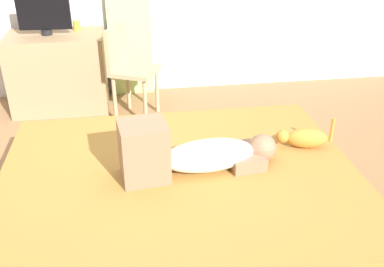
{
  "coord_description": "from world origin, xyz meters",
  "views": [
    {
      "loc": [
        -0.15,
        -2.23,
        1.84
      ],
      "look_at": [
        0.21,
        0.13,
        0.59
      ],
      "focal_mm": 41.32,
      "sensor_mm": 36.0,
      "label": 1
    }
  ],
  "objects": [
    {
      "name": "person_lying",
      "position": [
        0.19,
        -0.05,
        0.55
      ],
      "size": [
        0.94,
        0.36,
        0.34
      ],
      "color": "silver",
      "rests_on": "bed"
    },
    {
      "name": "desk",
      "position": [
        -0.82,
        2.01,
        0.37
      ],
      "size": [
        0.9,
        0.56,
        0.74
      ],
      "color": "#997A56",
      "rests_on": "ground"
    },
    {
      "name": "cat",
      "position": [
        0.93,
        0.11,
        0.51
      ],
      "size": [
        0.35,
        0.16,
        0.21
      ],
      "color": "#C67A2D",
      "rests_on": "bed"
    },
    {
      "name": "tv_monitor",
      "position": [
        -0.88,
        2.01,
        0.92
      ],
      "size": [
        0.48,
        0.1,
        0.35
      ],
      "color": "black",
      "rests_on": "desk"
    },
    {
      "name": "chair_by_desk",
      "position": [
        -0.15,
        1.71,
        0.51
      ],
      "size": [
        0.51,
        0.51,
        0.86
      ],
      "color": "tan",
      "rests_on": "ground"
    },
    {
      "name": "bed",
      "position": [
        0.11,
        -0.07,
        0.22
      ],
      "size": [
        2.15,
        1.74,
        0.44
      ],
      "color": "#38383D",
      "rests_on": "ground"
    },
    {
      "name": "cup",
      "position": [
        -0.61,
        2.14,
        0.79
      ],
      "size": [
        0.07,
        0.07,
        0.09
      ],
      "primitive_type": "cylinder",
      "color": "gold",
      "rests_on": "desk"
    },
    {
      "name": "ground_plane",
      "position": [
        0.0,
        0.0,
        0.0
      ],
      "size": [
        16.0,
        16.0,
        0.0
      ],
      "primitive_type": "plane",
      "color": "olive"
    }
  ]
}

